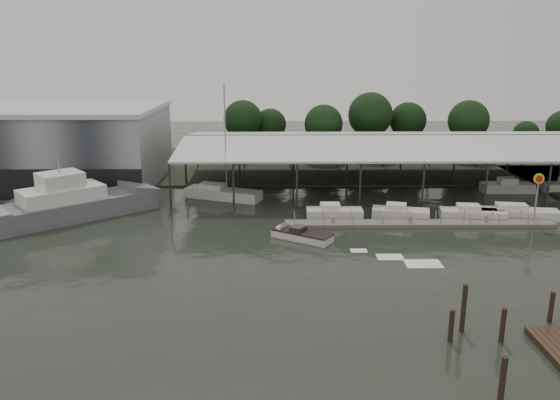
{
  "coord_description": "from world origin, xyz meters",
  "views": [
    {
      "loc": [
        -0.13,
        -44.04,
        17.48
      ],
      "look_at": [
        0.51,
        11.2,
        2.5
      ],
      "focal_mm": 35.0,
      "sensor_mm": 36.0,
      "label": 1
    }
  ],
  "objects_px": {
    "speedboat_underway": "(297,235)",
    "shell_fuel_sign": "(538,189)",
    "grey_trawler": "(74,204)",
    "white_sailboat": "(222,193)"
  },
  "relations": [
    {
      "from": "white_sailboat",
      "to": "shell_fuel_sign",
      "type": "bearing_deg",
      "value": 3.26
    },
    {
      "from": "grey_trawler",
      "to": "white_sailboat",
      "type": "bearing_deg",
      "value": -12.92
    },
    {
      "from": "shell_fuel_sign",
      "to": "speedboat_underway",
      "type": "bearing_deg",
      "value": -171.18
    },
    {
      "from": "white_sailboat",
      "to": "speedboat_underway",
      "type": "xyz_separation_m",
      "value": [
        8.65,
        -15.08,
        -0.27
      ]
    },
    {
      "from": "speedboat_underway",
      "to": "shell_fuel_sign",
      "type": "bearing_deg",
      "value": -138.37
    },
    {
      "from": "shell_fuel_sign",
      "to": "speedboat_underway",
      "type": "distance_m",
      "value": 25.43
    },
    {
      "from": "grey_trawler",
      "to": "speedboat_underway",
      "type": "relative_size",
      "value": 1.11
    },
    {
      "from": "grey_trawler",
      "to": "speedboat_underway",
      "type": "distance_m",
      "value": 25.12
    },
    {
      "from": "shell_fuel_sign",
      "to": "grey_trawler",
      "type": "bearing_deg",
      "value": 176.07
    },
    {
      "from": "grey_trawler",
      "to": "speedboat_underway",
      "type": "xyz_separation_m",
      "value": [
        24.03,
        -7.23,
        -1.19
      ]
    }
  ]
}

